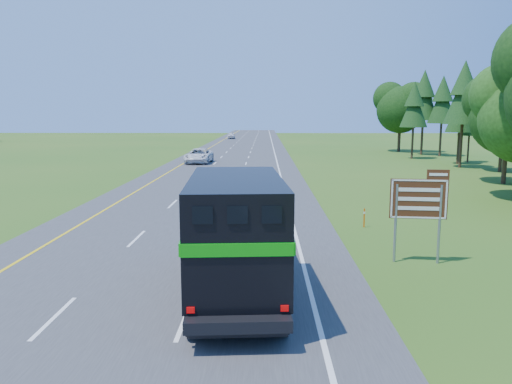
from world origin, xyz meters
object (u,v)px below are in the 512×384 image
far_car (231,136)px  exit_sign (420,203)px  horse_truck (236,231)px  white_suv (199,156)px

far_car → exit_sign: (13.97, -101.47, 1.57)m
exit_sign → horse_truck: bearing=-145.5°
white_suv → horse_truck: bearing=-78.7°
far_car → exit_sign: size_ratio=1.20×
white_suv → exit_sign: (13.66, -39.97, 1.46)m
horse_truck → far_car: 105.36m
white_suv → far_car: (-0.31, 61.50, -0.10)m
exit_sign → far_car: bearing=104.1°
far_car → exit_sign: 102.44m
white_suv → exit_sign: size_ratio=1.68×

